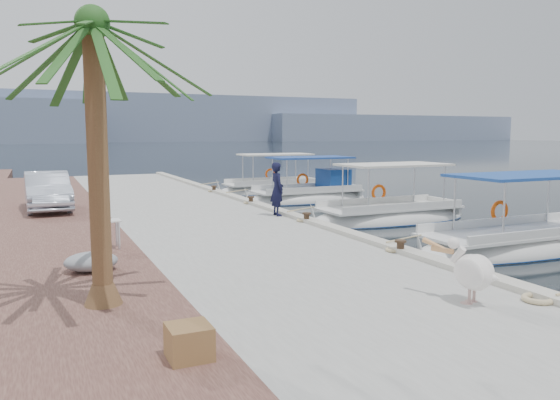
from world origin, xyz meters
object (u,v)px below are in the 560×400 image
object	(u,v)px
fishing_caique_c	(389,218)
date_palm	(92,26)
fishing_caique_b	(521,247)
fishing_caique_e	(273,191)
pelican	(471,271)
fishing_caique_d	(309,198)
parked_car	(47,191)
fisherman	(277,189)

from	to	relation	value
fishing_caique_c	date_palm	bearing A→B (deg)	-145.73
fishing_caique_b	fishing_caique_e	size ratio (longest dim) A/B	1.14
fishing_caique_e	fishing_caique_b	bearing A→B (deg)	-88.40
fishing_caique_b	pelican	size ratio (longest dim) A/B	5.48
fishing_caique_c	date_palm	distance (m)	14.64
pelican	fishing_caique_c	bearing A→B (deg)	61.24
fishing_caique_d	parked_car	distance (m)	12.10
fishing_caique_d	fishing_caique_e	xyz separation A→B (m)	(-0.08, 4.31, -0.07)
fishing_caique_b	parked_car	xyz separation A→B (m)	(-12.34, 11.02, 1.10)
fishing_caique_e	parked_car	bearing A→B (deg)	-153.38
fishing_caique_c	fishing_caique_d	distance (m)	6.72
fishing_caique_d	pelican	size ratio (longest dim) A/B	4.76
fishing_caique_c	fishing_caique_d	xyz separation A→B (m)	(0.00, 6.72, 0.07)
date_palm	parked_car	distance (m)	13.42
fishing_caique_e	fishing_caique_d	bearing A→B (deg)	-88.91
fishing_caique_b	fishing_caique_c	bearing A→B (deg)	93.79
fishing_caique_b	pelican	bearing A→B (deg)	-144.44
fishing_caique_c	fishing_caique_e	distance (m)	11.03
fishing_caique_e	date_palm	bearing A→B (deg)	-121.02
fisherman	date_palm	world-z (taller)	date_palm
fisherman	parked_car	bearing A→B (deg)	57.53
fishing_caique_b	fisherman	distance (m)	8.03
fishing_caique_b	fishing_caique_e	world-z (taller)	same
pelican	fishing_caique_e	bearing A→B (deg)	75.41
fishing_caique_d	fishing_caique_e	size ratio (longest dim) A/B	0.99
pelican	fisherman	bearing A→B (deg)	84.53
fishing_caique_b	fishing_caique_c	distance (m)	5.95
fishing_caique_b	fisherman	bearing A→B (deg)	129.24
fishing_caique_e	pelican	distance (m)	21.99
fishing_caique_c	pelican	distance (m)	11.71
fisherman	fishing_caique_b	bearing A→B (deg)	-139.54
fisherman	pelican	bearing A→B (deg)	175.75
fishing_caique_d	fishing_caique_c	bearing A→B (deg)	-90.01
fishing_caique_b	parked_car	bearing A→B (deg)	138.23
date_palm	fishing_caique_b	bearing A→B (deg)	8.75
fishing_caique_e	parked_car	distance (m)	13.32
fishing_caique_b	fisherman	world-z (taller)	fisherman
parked_car	pelican	bearing A→B (deg)	-69.55
pelican	fishing_caique_d	bearing A→B (deg)	71.67
fishing_caique_d	parked_car	world-z (taller)	fishing_caique_d
fishing_caique_b	pelican	world-z (taller)	fishing_caique_b
pelican	fisherman	size ratio (longest dim) A/B	0.74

